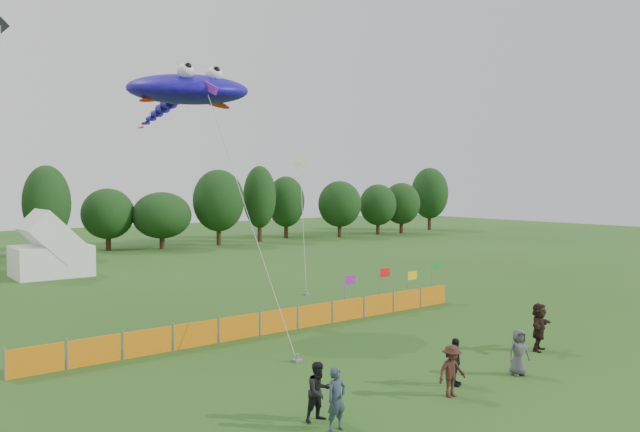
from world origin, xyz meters
TOP-DOWN VIEW (x-y plane):
  - ground at (0.00, 0.00)m, footprint 160.00×160.00m
  - treeline at (1.61, 44.93)m, footprint 104.57×8.78m
  - tent_right at (-3.80, 31.93)m, footprint 5.04×4.03m
  - barrier_fence at (-0.44, 8.39)m, footprint 21.90×0.06m
  - flag_row at (7.19, 8.90)m, footprint 6.73×0.45m
  - spectator_a at (-5.35, -1.59)m, footprint 0.62×0.41m
  - spectator_b at (-5.32, -0.79)m, footprint 0.80×0.62m
  - spectator_c at (-0.92, -1.75)m, footprint 1.09×0.70m
  - spectator_d at (-0.00, -1.12)m, footprint 0.98×0.72m
  - spectator_e at (2.58, -1.72)m, footprint 0.90×0.74m
  - spectator_f at (5.88, -0.37)m, footprint 1.82×1.12m
  - stingray_kite at (-2.20, 13.75)m, footprint 7.02×16.93m
  - small_kite_white at (7.44, 17.44)m, footprint 2.74×3.67m

SIDE VIEW (x-z plane):
  - ground at x=0.00m, z-range 0.00..0.00m
  - barrier_fence at x=-0.44m, z-range 0.00..1.00m
  - spectator_d at x=0.00m, z-range 0.00..1.54m
  - spectator_e at x=2.58m, z-range 0.00..1.58m
  - spectator_c at x=-0.92m, z-range 0.00..1.60m
  - spectator_b at x=-5.32m, z-range 0.00..1.64m
  - spectator_a at x=-5.35m, z-range 0.00..1.68m
  - spectator_f at x=5.88m, z-range 0.00..1.87m
  - flag_row at x=7.19m, z-range 0.30..2.53m
  - tent_right at x=-3.80m, z-range 0.02..3.57m
  - treeline at x=1.61m, z-range 0.00..8.36m
  - small_kite_white at x=7.44m, z-range 1.48..9.96m
  - stingray_kite at x=-2.20m, z-range 4.96..16.98m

